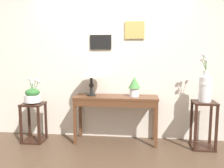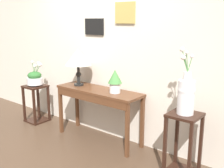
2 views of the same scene
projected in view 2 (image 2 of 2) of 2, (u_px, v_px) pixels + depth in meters
The scene contains 9 objects.
ground_plane at pixel (34, 167), 3.30m from camera, with size 12.00×12.00×0.01m, color #4C3828.
back_wall_with_art at pixel (106, 43), 4.01m from camera, with size 9.00×0.13×2.80m.
console_table at pixel (98, 97), 3.87m from camera, with size 1.33×0.41×0.77m.
table_lamp at pixel (78, 58), 4.01m from camera, with size 0.40×0.40×0.55m.
potted_plant_on_console at pixel (115, 80), 3.65m from camera, with size 0.19×0.19×0.32m.
pedestal_stand_left at pixel (36, 103), 4.70m from camera, with size 0.34×0.34×0.64m.
planter_bowl_wide_left at pixel (35, 78), 4.60m from camera, with size 0.26×0.26×0.42m.
pedestal_stand_right at pixel (183, 144), 3.07m from camera, with size 0.34×0.34×0.73m.
flower_vase_tall_right at pixel (186, 93), 2.93m from camera, with size 0.19×0.19×0.73m.
Camera 2 is at (2.61, -1.73, 1.73)m, focal length 43.73 mm.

